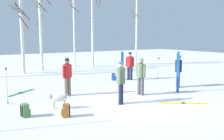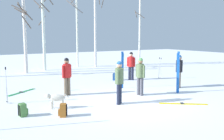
{
  "view_description": "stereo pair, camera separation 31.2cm",
  "coord_description": "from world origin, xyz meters",
  "px_view_note": "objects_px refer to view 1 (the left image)",
  "views": [
    {
      "loc": [
        -6.11,
        -8.1,
        2.69
      ],
      "look_at": [
        0.47,
        2.37,
        1.0
      ],
      "focal_mm": 40.23,
      "sensor_mm": 36.0,
      "label": 1
    },
    {
      "loc": [
        -5.85,
        -8.26,
        2.69
      ],
      "look_at": [
        0.47,
        2.37,
        1.0
      ],
      "focal_mm": 40.23,
      "sensor_mm": 36.0,
      "label": 2
    }
  ],
  "objects_px": {
    "dog": "(58,99)",
    "birch_tree_4": "(93,23)",
    "birch_tree_3": "(74,22)",
    "person_4": "(178,69)",
    "backpack_2": "(66,111)",
    "person_0": "(141,74)",
    "backpack_0": "(114,77)",
    "person_2": "(121,80)",
    "ski_pair_planted_0": "(122,70)",
    "ski_poles_1": "(159,67)",
    "birch_tree_5": "(137,23)",
    "water_bottle_0": "(69,88)",
    "ski_poles_0": "(7,85)",
    "backpack_1": "(25,111)",
    "person_3": "(130,64)",
    "birch_tree_1": "(22,33)",
    "ski_pair_lying_1": "(184,103)",
    "person_1": "(67,74)",
    "ski_pair_planted_1": "(178,72)",
    "birch_tree_2": "(41,30)",
    "ski_pair_lying_0": "(21,93)"
  },
  "relations": [
    {
      "from": "ski_pair_planted_1",
      "to": "birch_tree_3",
      "type": "bearing_deg",
      "value": 90.06
    },
    {
      "from": "person_3",
      "to": "backpack_0",
      "type": "xyz_separation_m",
      "value": [
        -0.91,
        0.4,
        -0.77
      ]
    },
    {
      "from": "ski_pair_planted_0",
      "to": "backpack_1",
      "type": "xyz_separation_m",
      "value": [
        -5.39,
        -2.15,
        -0.73
      ]
    },
    {
      "from": "ski_pair_lying_0",
      "to": "backpack_1",
      "type": "height_order",
      "value": "backpack_1"
    },
    {
      "from": "ski_pair_planted_1",
      "to": "birch_tree_2",
      "type": "height_order",
      "value": "birch_tree_2"
    },
    {
      "from": "birch_tree_4",
      "to": "person_3",
      "type": "bearing_deg",
      "value": -99.28
    },
    {
      "from": "ski_poles_0",
      "to": "water_bottle_0",
      "type": "distance_m",
      "value": 3.25
    },
    {
      "from": "water_bottle_0",
      "to": "birch_tree_1",
      "type": "xyz_separation_m",
      "value": [
        -0.56,
        7.01,
        2.74
      ]
    },
    {
      "from": "ski_poles_1",
      "to": "birch_tree_5",
      "type": "distance_m",
      "value": 8.74
    },
    {
      "from": "water_bottle_0",
      "to": "birch_tree_1",
      "type": "distance_m",
      "value": 7.54
    },
    {
      "from": "ski_pair_lying_1",
      "to": "backpack_2",
      "type": "distance_m",
      "value": 4.74
    },
    {
      "from": "ski_pair_lying_1",
      "to": "person_4",
      "type": "bearing_deg",
      "value": 47.77
    },
    {
      "from": "backpack_0",
      "to": "birch_tree_2",
      "type": "distance_m",
      "value": 7.62
    },
    {
      "from": "birch_tree_1",
      "to": "person_2",
      "type": "bearing_deg",
      "value": -82.49
    },
    {
      "from": "water_bottle_0",
      "to": "birch_tree_4",
      "type": "xyz_separation_m",
      "value": [
        5.49,
        7.78,
        3.66
      ]
    },
    {
      "from": "person_3",
      "to": "birch_tree_4",
      "type": "bearing_deg",
      "value": 80.72
    },
    {
      "from": "dog",
      "to": "birch_tree_4",
      "type": "bearing_deg",
      "value": 56.16
    },
    {
      "from": "person_0",
      "to": "backpack_0",
      "type": "distance_m",
      "value": 4.09
    },
    {
      "from": "person_0",
      "to": "ski_poles_1",
      "type": "height_order",
      "value": "person_0"
    },
    {
      "from": "birch_tree_3",
      "to": "ski_pair_lying_1",
      "type": "bearing_deg",
      "value": -95.15
    },
    {
      "from": "person_0",
      "to": "dog",
      "type": "bearing_deg",
      "value": -178.52
    },
    {
      "from": "person_1",
      "to": "backpack_0",
      "type": "bearing_deg",
      "value": 29.55
    },
    {
      "from": "person_1",
      "to": "person_3",
      "type": "distance_m",
      "value": 5.13
    },
    {
      "from": "person_1",
      "to": "ski_pair_lying_1",
      "type": "xyz_separation_m",
      "value": [
        3.43,
        -3.77,
        -0.97
      ]
    },
    {
      "from": "person_0",
      "to": "ski_poles_0",
      "type": "xyz_separation_m",
      "value": [
        -5.43,
        1.58,
        -0.19
      ]
    },
    {
      "from": "dog",
      "to": "birch_tree_1",
      "type": "height_order",
      "value": "birch_tree_1"
    },
    {
      "from": "person_3",
      "to": "water_bottle_0",
      "type": "distance_m",
      "value": 4.52
    },
    {
      "from": "birch_tree_2",
      "to": "birch_tree_3",
      "type": "bearing_deg",
      "value": 17.17
    },
    {
      "from": "person_0",
      "to": "backpack_1",
      "type": "distance_m",
      "value": 5.3
    },
    {
      "from": "ski_pair_planted_1",
      "to": "backpack_2",
      "type": "xyz_separation_m",
      "value": [
        -5.88,
        -0.61,
        -0.77
      ]
    },
    {
      "from": "dog",
      "to": "backpack_0",
      "type": "distance_m",
      "value": 6.4
    },
    {
      "from": "ski_poles_0",
      "to": "ski_poles_1",
      "type": "bearing_deg",
      "value": 7.85
    },
    {
      "from": "person_4",
      "to": "birch_tree_1",
      "type": "distance_m",
      "value": 11.08
    },
    {
      "from": "person_2",
      "to": "ski_pair_planted_0",
      "type": "height_order",
      "value": "ski_pair_planted_0"
    },
    {
      "from": "dog",
      "to": "birch_tree_3",
      "type": "relative_size",
      "value": 0.11
    },
    {
      "from": "ski_pair_lying_0",
      "to": "ski_pair_lying_1",
      "type": "bearing_deg",
      "value": -46.82
    },
    {
      "from": "water_bottle_0",
      "to": "backpack_2",
      "type": "bearing_deg",
      "value": -113.83
    },
    {
      "from": "backpack_1",
      "to": "birch_tree_4",
      "type": "bearing_deg",
      "value": 52.5
    },
    {
      "from": "person_0",
      "to": "birch_tree_5",
      "type": "relative_size",
      "value": 0.22
    },
    {
      "from": "person_1",
      "to": "birch_tree_3",
      "type": "height_order",
      "value": "birch_tree_3"
    },
    {
      "from": "birch_tree_3",
      "to": "birch_tree_4",
      "type": "relative_size",
      "value": 1.04
    },
    {
      "from": "person_4",
      "to": "backpack_2",
      "type": "relative_size",
      "value": 3.9
    },
    {
      "from": "ski_pair_planted_0",
      "to": "ski_pair_lying_0",
      "type": "xyz_separation_m",
      "value": [
        -4.7,
        1.61,
        -0.93
      ]
    },
    {
      "from": "ski_pair_planted_1",
      "to": "birch_tree_3",
      "type": "height_order",
      "value": "birch_tree_3"
    },
    {
      "from": "birch_tree_4",
      "to": "backpack_2",
      "type": "bearing_deg",
      "value": -121.76
    },
    {
      "from": "birch_tree_2",
      "to": "ski_poles_0",
      "type": "bearing_deg",
      "value": -114.46
    },
    {
      "from": "person_2",
      "to": "birch_tree_5",
      "type": "relative_size",
      "value": 0.22
    },
    {
      "from": "backpack_0",
      "to": "birch_tree_4",
      "type": "distance_m",
      "value": 7.7
    },
    {
      "from": "backpack_1",
      "to": "ski_pair_planted_1",
      "type": "bearing_deg",
      "value": -1.0
    },
    {
      "from": "person_1",
      "to": "backpack_1",
      "type": "distance_m",
      "value": 3.25
    }
  ]
}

